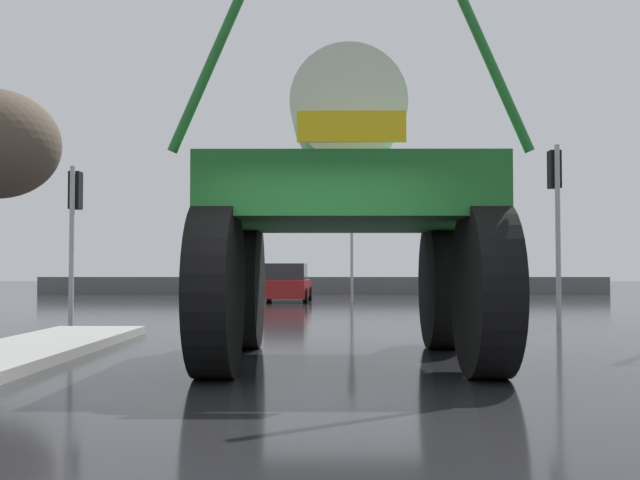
{
  "coord_description": "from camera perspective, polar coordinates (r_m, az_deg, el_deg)",
  "views": [
    {
      "loc": [
        0.04,
        -7.18,
        1.28
      ],
      "look_at": [
        -0.03,
        7.56,
        1.84
      ],
      "focal_mm": 43.54,
      "sensor_mm": 36.0,
      "label": 1
    }
  ],
  "objects": [
    {
      "name": "sedan_ahead",
      "position": [
        30.95,
        -2.49,
        -3.23
      ],
      "size": [
        2.02,
        4.17,
        1.52
      ],
      "rotation": [
        0.0,
        0.0,
        1.53
      ],
      "color": "maroon",
      "rests_on": "ground"
    },
    {
      "name": "traffic_signal_near_right",
      "position": [
        17.97,
        16.92,
        3.21
      ],
      "size": [
        0.24,
        0.54,
        4.03
      ],
      "color": "#A8AAAF",
      "rests_on": "ground"
    },
    {
      "name": "median_island",
      "position": [
        12.78,
        -20.17,
        -7.45
      ],
      "size": [
        1.73,
        7.16,
        0.15
      ],
      "primitive_type": "cube",
      "color": "gray",
      "rests_on": "ground"
    },
    {
      "name": "traffic_signal_far_left",
      "position": [
        30.86,
        2.34,
        0.58
      ],
      "size": [
        0.24,
        0.55,
        3.8
      ],
      "color": "#A8AAAF",
      "rests_on": "ground"
    },
    {
      "name": "traffic_signal_near_left",
      "position": [
        18.08,
        -17.6,
        2.11
      ],
      "size": [
        0.24,
        0.54,
        3.56
      ],
      "color": "#A8AAAF",
      "rests_on": "ground"
    },
    {
      "name": "ground_plane",
      "position": [
        25.21,
        0.2,
        -5.09
      ],
      "size": [
        120.0,
        120.0,
        0.0
      ],
      "primitive_type": "plane",
      "color": "black"
    },
    {
      "name": "roadside_barrier",
      "position": [
        39.91,
        0.23,
        -3.38
      ],
      "size": [
        29.41,
        0.24,
        0.9
      ],
      "primitive_type": "cube",
      "color": "#59595B",
      "rests_on": "ground"
    },
    {
      "name": "traffic_signal_far_right",
      "position": [
        31.33,
        10.37,
        1.06
      ],
      "size": [
        0.24,
        0.55,
        4.16
      ],
      "color": "#A8AAAF",
      "rests_on": "ground"
    },
    {
      "name": "oversize_sprayer",
      "position": [
        10.88,
        1.94,
        1.87
      ],
      "size": [
        4.3,
        5.55,
        4.7
      ],
      "rotation": [
        0.0,
        0.0,
        1.57
      ],
      "color": "black",
      "rests_on": "ground"
    }
  ]
}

